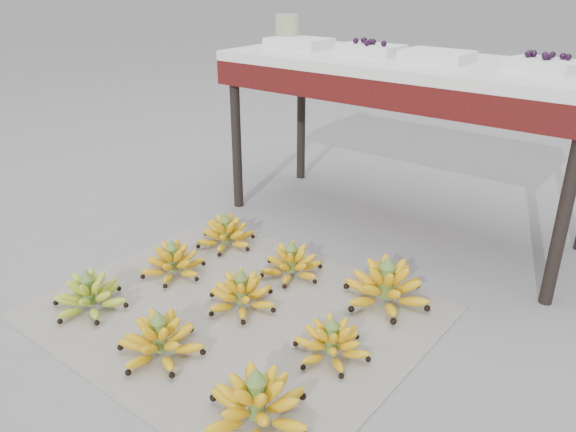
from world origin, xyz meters
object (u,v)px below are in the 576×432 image
Objects in this scene: glass_jar at (287,30)px; bunch_mid_left at (173,262)px; bunch_front_right at (257,404)px; tray_far_right at (544,64)px; bunch_back_center at (291,263)px; vendor_table at (407,79)px; bunch_mid_right at (331,343)px; bunch_back_right at (386,287)px; tray_left at (371,49)px; tray_right at (437,56)px; bunch_mid_center at (242,294)px; bunch_back_left at (226,234)px; newspaper_mat at (235,312)px; bunch_front_left at (89,295)px; tray_far_left at (299,43)px; bunch_front_center at (160,340)px.

bunch_mid_left is at bearing -78.62° from glass_jar.
tray_far_right reaches higher than bunch_front_right.
vendor_table is at bearing 102.49° from bunch_back_center.
bunch_mid_left is 0.19× the size of vendor_table.
bunch_back_right reaches higher than bunch_mid_right.
tray_left is 0.30m from tray_right.
tray_left is (0.29, 0.93, 0.72)m from bunch_mid_left.
tray_left is at bearing -177.36° from vendor_table.
bunch_front_right is at bearing -55.09° from glass_jar.
bunch_mid_center is 0.82× the size of bunch_back_right.
bunch_front_right reaches higher than bunch_back_left.
tray_far_right is (0.62, 1.01, 0.78)m from newspaper_mat.
bunch_front_left is at bearing -128.50° from tray_far_right.
bunch_back_right is at bearing -65.27° from vendor_table.
bunch_mid_center is at bearing 13.08° from bunch_mid_left.
newspaper_mat is 1.42m from tray_far_right.
tray_left reaches higher than tray_far_left.
glass_jar reaches higher than tray_right.
vendor_table is 0.68m from glass_jar.
vendor_table is at bearing 1.70° from tray_far_left.
bunch_front_right is (0.41, -0.03, 0.00)m from bunch_front_center.
tray_far_right reaches higher than bunch_mid_center.
bunch_mid_center is at bearing -136.52° from bunch_back_right.
bunch_front_right is 1.32× the size of bunch_mid_right.
glass_jar reaches higher than bunch_mid_center.
bunch_front_center is at bearing -67.90° from glass_jar.
bunch_back_left is (-0.37, 0.32, 0.00)m from bunch_mid_center.
bunch_front_right is 0.78m from bunch_back_center.
tray_far_right is at bearing 1.84° from tray_far_left.
bunch_back_center is at bearing 93.37° from bunch_mid_center.
bunch_back_center is 0.97× the size of bunch_back_right.
bunch_front_right is at bearing -57.32° from tray_far_left.
tray_left reaches higher than bunch_front_right.
tray_far_left reaches higher than bunch_back_left.
bunch_mid_center is (0.36, -0.01, 0.00)m from bunch_mid_left.
glass_jar reaches higher than newspaper_mat.
bunch_front_left is 0.81m from bunch_front_right.
bunch_back_center is 1.18× the size of tray_right.
bunch_front_right is 1.72m from tray_far_left.
vendor_table is at bearing 107.86° from bunch_front_right.
bunch_front_left is 1.04m from bunch_back_right.
bunch_back_left is 1.22× the size of tray_left.
tray_left reaches higher than bunch_back_left.
tray_right reaches higher than bunch_mid_center.
bunch_back_right reaches higher than bunch_front_left.
tray_far_left reaches higher than bunch_back_right.
bunch_mid_left is at bearing -107.19° from tray_left.
tray_left is 0.99× the size of tray_right.
bunch_front_right is 0.98× the size of bunch_back_left.
bunch_mid_left is 1.14× the size of tray_left.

